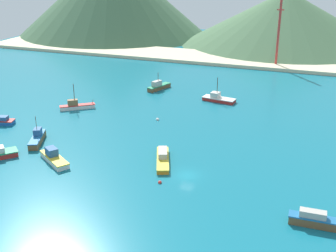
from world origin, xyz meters
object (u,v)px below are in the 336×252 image
object	(u,v)px
fishing_boat_6	(54,158)
buoy_0	(160,182)
fishing_boat_2	(37,138)
fishing_boat_9	(159,86)
buoy_1	(158,120)
fishing_boat_10	(0,121)
fishing_boat_1	(163,158)
fishing_boat_7	(319,221)
fishing_boat_0	(76,106)
fishing_boat_4	(218,98)
radio_tower	(279,32)

from	to	relation	value
fishing_boat_6	buoy_0	size ratio (longest dim) A/B	13.36
fishing_boat_2	fishing_boat_9	bearing A→B (deg)	78.42
fishing_boat_2	fishing_boat_6	world-z (taller)	fishing_boat_2
fishing_boat_9	buoy_1	world-z (taller)	fishing_boat_9
fishing_boat_6	fishing_boat_10	xyz separation A→B (m)	(-24.45, 13.10, -0.13)
fishing_boat_1	fishing_boat_7	bearing A→B (deg)	-22.49
buoy_0	buoy_1	xyz separation A→B (m)	(-12.49, 29.92, 0.03)
fishing_boat_0	fishing_boat_1	xyz separation A→B (m)	(33.37, -21.83, -0.14)
fishing_boat_0	fishing_boat_2	bearing A→B (deg)	-79.76
buoy_0	buoy_1	size ratio (longest dim) A/B	0.82
fishing_boat_0	fishing_boat_4	size ratio (longest dim) A/B	0.89
fishing_boat_6	fishing_boat_7	distance (m)	50.67
fishing_boat_1	fishing_boat_6	world-z (taller)	fishing_boat_6
buoy_1	buoy_0	bearing A→B (deg)	-67.33
fishing_boat_0	fishing_boat_7	xyz separation A→B (m)	(63.50, -34.30, 0.07)
fishing_boat_1	fishing_boat_2	xyz separation A→B (m)	(-29.30, -0.73, 0.23)
fishing_boat_1	fishing_boat_7	distance (m)	32.61
fishing_boat_2	fishing_boat_4	xyz separation A→B (m)	(29.83, 42.55, -0.19)
fishing_boat_10	buoy_0	bearing A→B (deg)	-16.30
fishing_boat_9	fishing_boat_10	size ratio (longest dim) A/B	1.19
fishing_boat_1	fishing_boat_4	bearing A→B (deg)	89.27
fishing_boat_6	radio_tower	world-z (taller)	radio_tower
fishing_boat_4	fishing_boat_10	distance (m)	58.08
fishing_boat_0	fishing_boat_7	bearing A→B (deg)	-28.37
fishing_boat_0	fishing_boat_10	size ratio (longest dim) A/B	1.13
fishing_boat_7	radio_tower	size ratio (longest dim) A/B	0.37
fishing_boat_4	fishing_boat_9	size ratio (longest dim) A/B	1.06
fishing_boat_7	fishing_boat_10	size ratio (longest dim) A/B	1.23
fishing_boat_0	buoy_1	distance (m)	23.60
fishing_boat_4	buoy_0	world-z (taller)	fishing_boat_4
fishing_boat_7	buoy_1	size ratio (longest dim) A/B	11.20
fishing_boat_1	fishing_boat_10	xyz separation A→B (m)	(-44.76, 5.46, -0.01)
fishing_boat_7	buoy_1	bearing A→B (deg)	139.61
fishing_boat_7	buoy_1	distance (m)	52.43
fishing_boat_7	radio_tower	world-z (taller)	radio_tower
fishing_boat_0	radio_tower	size ratio (longest dim) A/B	0.34
fishing_boat_0	fishing_boat_6	size ratio (longest dim) A/B	0.94
fishing_boat_7	radio_tower	distance (m)	104.22
fishing_boat_9	fishing_boat_7	bearing A→B (deg)	-49.96
fishing_boat_1	fishing_boat_2	distance (m)	29.31
fishing_boat_9	buoy_0	bearing A→B (deg)	-67.98
fishing_boat_0	fishing_boat_4	world-z (taller)	fishing_boat_0
fishing_boat_1	fishing_boat_2	size ratio (longest dim) A/B	1.21
fishing_boat_0	fishing_boat_10	distance (m)	19.94
fishing_boat_2	fishing_boat_9	world-z (taller)	fishing_boat_2
fishing_boat_1	fishing_boat_7	size ratio (longest dim) A/B	1.18
fishing_boat_2	fishing_boat_7	distance (m)	60.58
fishing_boat_2	fishing_boat_10	bearing A→B (deg)	158.19
fishing_boat_4	fishing_boat_6	size ratio (longest dim) A/B	1.05
fishing_boat_7	buoy_1	world-z (taller)	fishing_boat_7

